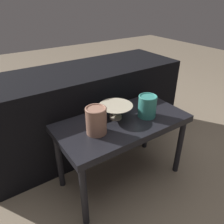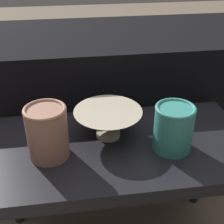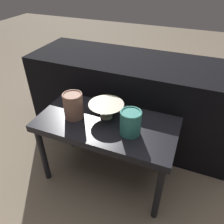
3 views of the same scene
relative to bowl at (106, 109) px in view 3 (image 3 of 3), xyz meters
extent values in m
plane|color=#7F705B|center=(0.02, -0.04, -0.50)|extent=(8.00, 8.00, 0.00)
cube|color=black|center=(0.02, -0.04, -0.07)|extent=(0.78, 0.39, 0.04)
cylinder|color=black|center=(-0.34, -0.21, -0.30)|extent=(0.04, 0.04, 0.41)
cylinder|color=black|center=(0.37, -0.21, -0.30)|extent=(0.04, 0.04, 0.41)
cylinder|color=black|center=(-0.34, 0.12, -0.30)|extent=(0.04, 0.04, 0.41)
cylinder|color=black|center=(0.37, 0.12, -0.30)|extent=(0.04, 0.04, 0.41)
cube|color=black|center=(0.02, 0.44, -0.19)|extent=(1.48, 0.50, 0.63)
cylinder|color=#B2A88E|center=(0.00, 0.00, -0.04)|extent=(0.07, 0.07, 0.02)
cone|color=#B2A88E|center=(0.00, 0.00, 0.00)|extent=(0.20, 0.20, 0.07)
cylinder|color=#996B56|center=(-0.17, -0.07, 0.02)|extent=(0.11, 0.11, 0.14)
torus|color=#996B56|center=(-0.17, -0.07, 0.09)|extent=(0.11, 0.11, 0.01)
cylinder|color=teal|center=(0.17, -0.08, 0.01)|extent=(0.11, 0.11, 0.13)
torus|color=teal|center=(0.17, -0.08, 0.08)|extent=(0.11, 0.11, 0.01)
camera|label=1|loc=(-0.64, -0.91, 0.61)|focal=35.00mm
camera|label=2|loc=(-0.10, -0.76, 0.49)|focal=50.00mm
camera|label=3|loc=(0.41, -0.91, 0.69)|focal=35.00mm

